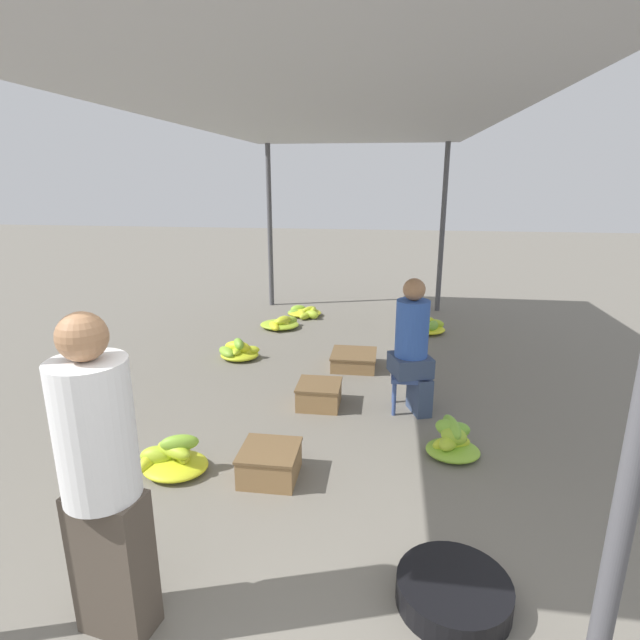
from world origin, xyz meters
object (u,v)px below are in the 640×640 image
at_px(banana_pile_left_2, 280,324).
at_px(banana_pile_left_0, 172,459).
at_px(vendor_foreground, 102,478).
at_px(crate_far, 354,360).
at_px(banana_pile_right_1, 425,328).
at_px(banana_pile_right_0, 452,441).
at_px(stool, 409,381).
at_px(crate_near, 319,394).
at_px(banana_pile_left_3, 305,313).
at_px(vendor_seated, 413,345).
at_px(banana_pile_left_1, 238,351).
at_px(crate_mid, 270,463).
at_px(basin_black, 453,592).

bearing_deg(banana_pile_left_2, banana_pile_left_0, -90.27).
bearing_deg(vendor_foreground, banana_pile_left_2, 93.40).
bearing_deg(crate_far, banana_pile_right_1, 58.57).
bearing_deg(crate_far, banana_pile_right_0, -63.17).
bearing_deg(banana_pile_left_2, crate_far, -50.10).
distance_m(stool, banana_pile_right_0, 0.85).
bearing_deg(crate_far, crate_near, -103.79).
height_order(banana_pile_left_3, crate_near, crate_near).
xyz_separation_m(vendor_seated, banana_pile_left_1, (-2.01, 1.13, -0.56)).
bearing_deg(banana_pile_left_0, banana_pile_left_2, 89.73).
xyz_separation_m(banana_pile_left_3, crate_near, (0.67, -3.13, 0.05)).
distance_m(banana_pile_left_3, banana_pile_right_0, 4.28).
height_order(vendor_seated, banana_pile_left_0, vendor_seated).
height_order(vendor_seated, banana_pile_left_1, vendor_seated).
relative_size(banana_pile_left_1, crate_near, 1.32).
bearing_deg(banana_pile_left_1, crate_far, -4.47).
relative_size(banana_pile_left_1, banana_pile_right_0, 1.27).
bearing_deg(crate_mid, banana_pile_right_0, 20.19).
bearing_deg(crate_near, vendor_seated, 1.68).
bearing_deg(stool, banana_pile_right_0, -67.70).
bearing_deg(banana_pile_left_1, crate_mid, -68.10).
xyz_separation_m(vendor_foreground, crate_far, (0.88, 3.61, -0.74)).
bearing_deg(basin_black, stool, 94.07).
height_order(banana_pile_left_2, crate_far, banana_pile_left_2).
height_order(banana_pile_left_1, crate_mid, banana_pile_left_1).
distance_m(vendor_seated, crate_mid, 1.72).
height_order(banana_pile_left_1, banana_pile_left_3, banana_pile_left_1).
bearing_deg(vendor_seated, vendor_foreground, -119.81).
height_order(banana_pile_left_1, banana_pile_right_1, banana_pile_left_1).
xyz_separation_m(stool, banana_pile_left_0, (-1.78, -1.28, -0.19)).
height_order(banana_pile_left_2, banana_pile_left_3, banana_pile_left_2).
bearing_deg(vendor_seated, banana_pile_left_3, 116.24).
relative_size(banana_pile_left_3, banana_pile_right_1, 0.84).
distance_m(stool, crate_far, 1.19).
xyz_separation_m(stool, basin_black, (0.16, -2.24, -0.22)).
height_order(banana_pile_left_1, banana_pile_left_2, banana_pile_left_1).
distance_m(banana_pile_left_0, banana_pile_left_1, 2.42).
bearing_deg(banana_pile_right_0, banana_pile_left_3, 115.31).
relative_size(vendor_foreground, crate_far, 3.11).
relative_size(vendor_seated, crate_far, 2.47).
bearing_deg(banana_pile_left_0, crate_mid, 1.08).
height_order(banana_pile_left_2, banana_pile_right_1, banana_pile_right_1).
bearing_deg(vendor_foreground, vendor_seated, 60.19).
xyz_separation_m(vendor_foreground, crate_mid, (0.43, 1.33, -0.71)).
xyz_separation_m(vendor_foreground, vendor_seated, (1.48, 2.59, -0.18)).
height_order(vendor_seated, banana_pile_left_3, vendor_seated).
bearing_deg(basin_black, banana_pile_left_0, 153.75).
relative_size(vendor_seated, banana_pile_right_0, 2.94).
distance_m(banana_pile_right_0, crate_near, 1.38).
relative_size(vendor_foreground, banana_pile_right_1, 2.35).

